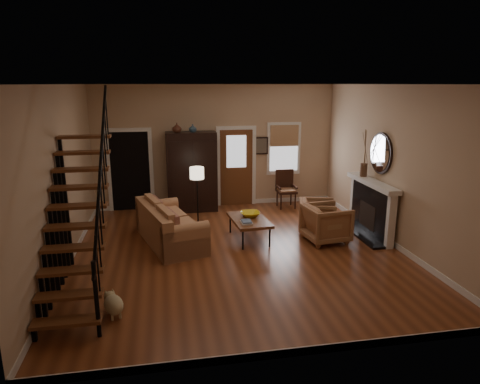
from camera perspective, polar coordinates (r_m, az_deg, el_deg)
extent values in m
plane|color=brown|center=(8.75, -0.18, -7.99)|extent=(7.00, 7.00, 0.00)
plane|color=white|center=(8.09, -0.20, 14.18)|extent=(7.00, 7.00, 0.00)
cube|color=tan|center=(11.68, -3.21, 6.05)|extent=(6.50, 0.04, 3.30)
cube|color=tan|center=(8.35, -22.75, 1.65)|extent=(0.04, 7.00, 3.30)
cube|color=tan|center=(9.38, 19.78, 3.21)|extent=(0.04, 7.00, 3.30)
cube|color=black|center=(11.87, -14.36, 2.83)|extent=(1.00, 0.36, 2.10)
cube|color=brown|center=(11.84, -0.51, 3.24)|extent=(0.90, 0.06, 2.10)
cube|color=silver|center=(12.04, 5.87, 5.77)|extent=(0.96, 0.06, 1.46)
cube|color=black|center=(9.99, 17.27, -2.30)|extent=(0.24, 1.60, 1.15)
cube|color=white|center=(9.81, 17.22, 1.18)|extent=(0.30, 1.95, 0.10)
cylinder|color=silver|center=(9.76, 18.18, 4.93)|extent=(0.05, 0.90, 0.90)
imported|color=#4C2619|center=(11.08, -8.41, 8.47)|extent=(0.24, 0.24, 0.25)
imported|color=#334C60|center=(11.10, -6.32, 8.45)|extent=(0.20, 0.20, 0.21)
imported|color=yellow|center=(9.40, 1.35, -2.97)|extent=(0.43, 0.43, 0.10)
imported|color=brown|center=(9.37, 11.41, -4.11)|extent=(0.99, 0.96, 0.81)
imported|color=brown|center=(9.96, 10.24, -3.16)|extent=(1.01, 0.99, 0.74)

